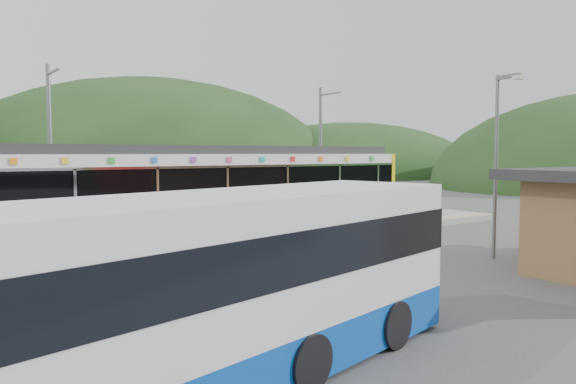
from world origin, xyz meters
TOP-DOWN VIEW (x-y plane):
  - ground at (0.00, 0.00)m, footprint 120.00×120.00m
  - hills at (6.19, 5.29)m, footprint 146.00×149.00m
  - platform at (0.00, 3.30)m, footprint 26.00×3.20m
  - yellow_line at (0.00, 2.00)m, footprint 26.00×0.10m
  - train at (-1.63, 6.00)m, footprint 20.44×3.01m
  - catenary_mast_west at (-7.00, 8.56)m, footprint 0.18×1.80m
  - catenary_mast_east at (7.00, 8.56)m, footprint 0.18×1.80m
  - bus at (-8.99, -8.35)m, footprint 10.71×4.67m
  - lamp_post at (3.63, -4.73)m, footprint 0.39×1.08m

SIDE VIEW (x-z plane):
  - ground at x=0.00m, z-range 0.00..0.00m
  - hills at x=6.19m, z-range -13.00..13.00m
  - platform at x=0.00m, z-range 0.00..0.30m
  - yellow_line at x=0.00m, z-range 0.30..0.31m
  - bus at x=-8.99m, z-range -0.05..2.79m
  - train at x=-1.63m, z-range 0.19..3.93m
  - lamp_post at x=3.63m, z-range 0.58..6.51m
  - catenary_mast_west at x=-7.00m, z-range 0.15..7.15m
  - catenary_mast_east at x=7.00m, z-range 0.15..7.15m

